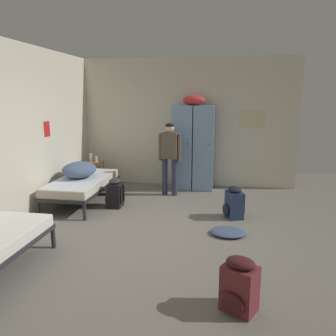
# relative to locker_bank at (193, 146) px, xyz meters

# --- Properties ---
(ground_plane) EXTENTS (9.28, 9.28, 0.00)m
(ground_plane) POSITION_rel_locker_bank_xyz_m (-0.18, -2.62, -0.97)
(ground_plane) COLOR slate
(room_backdrop) EXTENTS (4.90, 5.86, 2.89)m
(room_backdrop) POSITION_rel_locker_bank_xyz_m (-1.49, -1.28, 0.48)
(room_backdrop) COLOR beige
(room_backdrop) RESTS_ON ground_plane
(locker_bank) EXTENTS (0.90, 0.55, 2.07)m
(locker_bank) POSITION_rel_locker_bank_xyz_m (0.00, 0.00, 0.00)
(locker_bank) COLOR #7A9ECC
(locker_bank) RESTS_ON ground_plane
(shelf_unit) EXTENTS (0.38, 0.30, 0.57)m
(shelf_unit) POSITION_rel_locker_bank_xyz_m (-2.27, -0.13, -0.62)
(shelf_unit) COLOR #99704C
(shelf_unit) RESTS_ON ground_plane
(bed_left_rear) EXTENTS (0.90, 1.90, 0.49)m
(bed_left_rear) POSITION_rel_locker_bank_xyz_m (-2.02, -1.40, -0.59)
(bed_left_rear) COLOR #28282D
(bed_left_rear) RESTS_ON ground_plane
(bedding_heap) EXTENTS (0.63, 0.77, 0.30)m
(bedding_heap) POSITION_rel_locker_bank_xyz_m (-2.11, -1.33, -0.33)
(bedding_heap) COLOR slate
(bedding_heap) RESTS_ON bed_left_rear
(person_traveler) EXTENTS (0.48, 0.22, 1.51)m
(person_traveler) POSITION_rel_locker_bank_xyz_m (-0.43, -0.61, -0.06)
(person_traveler) COLOR #2D334C
(person_traveler) RESTS_ON ground_plane
(water_bottle) EXTENTS (0.07, 0.07, 0.22)m
(water_bottle) POSITION_rel_locker_bank_xyz_m (-2.35, -0.11, -0.30)
(water_bottle) COLOR white
(water_bottle) RESTS_ON shelf_unit
(lotion_bottle) EXTENTS (0.05, 0.05, 0.18)m
(lotion_bottle) POSITION_rel_locker_bank_xyz_m (-2.20, -0.17, -0.32)
(lotion_bottle) COLOR beige
(lotion_bottle) RESTS_ON shelf_unit
(backpack_navy) EXTENTS (0.39, 0.38, 0.55)m
(backpack_navy) POSITION_rel_locker_bank_xyz_m (0.86, -1.78, -0.71)
(backpack_navy) COLOR navy
(backpack_navy) RESTS_ON ground_plane
(backpack_maroon) EXTENTS (0.40, 0.41, 0.55)m
(backpack_maroon) POSITION_rel_locker_bank_xyz_m (0.85, -4.38, -0.71)
(backpack_maroon) COLOR maroon
(backpack_maroon) RESTS_ON ground_plane
(backpack_black) EXTENTS (0.34, 0.32, 0.55)m
(backpack_black) POSITION_rel_locker_bank_xyz_m (-1.32, -1.55, -0.71)
(backpack_black) COLOR black
(backpack_black) RESTS_ON ground_plane
(clothes_pile_denim) EXTENTS (0.53, 0.44, 0.08)m
(clothes_pile_denim) POSITION_rel_locker_bank_xyz_m (0.77, -2.53, -0.93)
(clothes_pile_denim) COLOR #42567A
(clothes_pile_denim) RESTS_ON ground_plane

